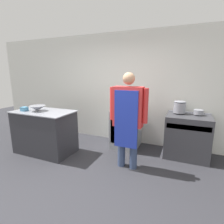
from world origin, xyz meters
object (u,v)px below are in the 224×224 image
object	(u,v)px
person_cook	(128,115)
mixing_bowl	(37,108)
plastic_tub	(24,109)
stock_pot	(180,107)
stove	(187,136)
fridge_unit	(126,129)
sauce_pot	(199,112)

from	to	relation	value
person_cook	mixing_bowl	distance (m)	2.01
person_cook	plastic_tub	bearing A→B (deg)	-174.42
person_cook	stock_pot	world-z (taller)	person_cook
mixing_bowl	stove	bearing A→B (deg)	18.40
plastic_tub	fridge_unit	bearing A→B (deg)	29.81
sauce_pot	plastic_tub	bearing A→B (deg)	-160.52
person_cook	mixing_bowl	world-z (taller)	person_cook
stove	fridge_unit	distance (m)	1.34
fridge_unit	mixing_bowl	xyz separation A→B (m)	(-1.68, -1.01, 0.54)
plastic_tub	sauce_pot	size ratio (longest dim) A/B	0.64
fridge_unit	plastic_tub	bearing A→B (deg)	-150.19
plastic_tub	stove	bearing A→B (deg)	18.69
mixing_bowl	stock_pot	world-z (taller)	stock_pot
stove	person_cook	size ratio (longest dim) A/B	0.52
mixing_bowl	plastic_tub	xyz separation A→B (m)	(-0.27, -0.11, -0.02)
plastic_tub	sauce_pot	bearing A→B (deg)	19.48
stock_pot	sauce_pot	size ratio (longest dim) A/B	1.39
plastic_tub	stock_pot	world-z (taller)	stock_pot
fridge_unit	plastic_tub	world-z (taller)	plastic_tub
fridge_unit	plastic_tub	size ratio (longest dim) A/B	7.46
fridge_unit	sauce_pot	world-z (taller)	sauce_pot
stove	plastic_tub	bearing A→B (deg)	-161.31
sauce_pot	person_cook	bearing A→B (deg)	-139.77
person_cook	mixing_bowl	size ratio (longest dim) A/B	5.18
mixing_bowl	stock_pot	distance (m)	3.04
mixing_bowl	stock_pot	xyz separation A→B (m)	(2.82, 1.12, 0.05)
mixing_bowl	plastic_tub	size ratio (longest dim) A/B	2.81
plastic_tub	sauce_pot	xyz separation A→B (m)	(3.46, 1.22, -0.02)
stock_pot	fridge_unit	bearing A→B (deg)	-174.65
person_cook	stove	bearing A→B (deg)	41.34
stove	fridge_unit	size ratio (longest dim) A/B	1.02
mixing_bowl	plastic_tub	bearing A→B (deg)	-158.09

